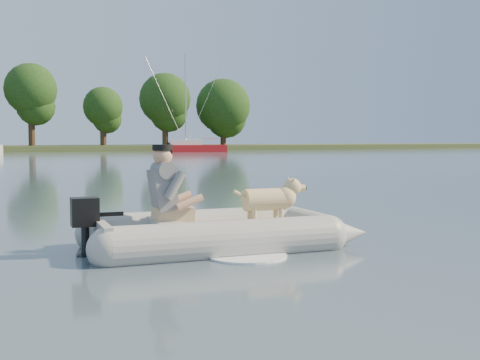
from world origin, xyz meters
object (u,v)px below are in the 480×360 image
dinghy (220,200)px  sailboat (190,148)px  man (165,187)px  dog (265,204)px

dinghy → sailboat: 53.66m
man → dog: 1.43m
dinghy → dog: bearing=4.6°
dog → man: bearing=-180.0°
dinghy → sailboat: size_ratio=0.47×
dinghy → dog: size_ratio=4.83×
man → dog: size_ratio=1.16×
man → dinghy: bearing=-4.2°
dinghy → dog: (0.68, 0.00, -0.08)m
dog → sailboat: 53.42m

